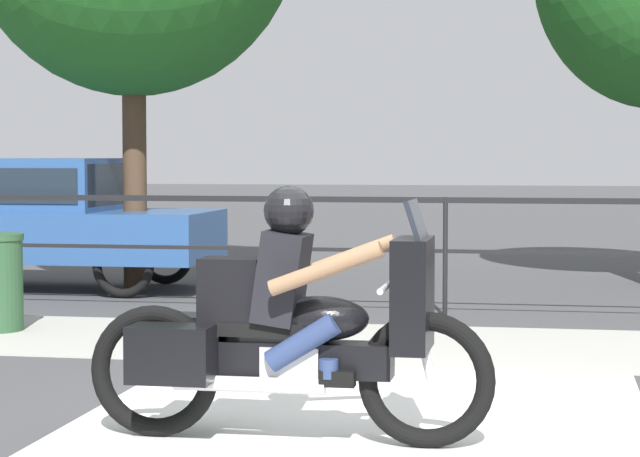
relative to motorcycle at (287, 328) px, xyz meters
The scene contains 6 objects.
ground_plane 0.91m from the motorcycle, 43.46° to the left, with size 120.00×120.00×0.00m, color #424244.
sidewalk_band 3.90m from the motorcycle, 83.41° to the left, with size 44.00×2.40×0.01m, color #A8A59E.
crosswalk_band 0.78m from the motorcycle, 32.41° to the left, with size 3.57×6.00×0.01m, color silver.
fence_railing 5.81m from the motorcycle, 85.64° to the left, with size 36.00×0.05×1.23m.
motorcycle is the anchor object (origin of this frame).
parked_car 8.97m from the motorcycle, 122.46° to the left, with size 4.28×1.75×1.62m.
Camera 1 is at (1.04, -7.42, 1.67)m, focal length 70.00 mm.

